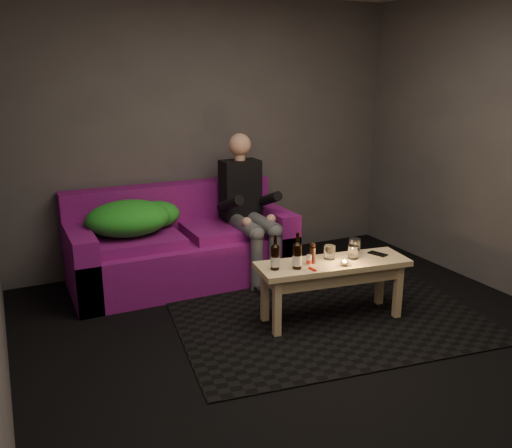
{
  "coord_description": "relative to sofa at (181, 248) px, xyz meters",
  "views": [
    {
      "loc": [
        -1.91,
        -2.78,
        1.88
      ],
      "look_at": [
        0.04,
        1.28,
        0.61
      ],
      "focal_mm": 38.0,
      "sensor_mm": 36.0,
      "label": 1
    }
  ],
  "objects": [
    {
      "name": "person",
      "position": [
        0.61,
        -0.16,
        0.38
      ],
      "size": [
        0.36,
        0.83,
        1.34
      ],
      "color": "black",
      "rests_on": "sofa"
    },
    {
      "name": "smartphone",
      "position": [
        1.2,
        -1.35,
        0.18
      ],
      "size": [
        0.12,
        0.17,
        0.01
      ],
      "primitive_type": "cube",
      "rotation": [
        0.0,
        0.0,
        0.35
      ],
      "color": "black",
      "rests_on": "coffee_table"
    },
    {
      "name": "salt_shaker",
      "position": [
        0.58,
        -1.33,
        0.21
      ],
      "size": [
        0.04,
        0.04,
        0.08
      ],
      "primitive_type": "cylinder",
      "rotation": [
        0.0,
        0.0,
        -0.09
      ],
      "color": "silver",
      "rests_on": "coffee_table"
    },
    {
      "name": "room",
      "position": [
        0.47,
        -1.35,
        1.33
      ],
      "size": [
        4.5,
        4.5,
        4.5
      ],
      "color": "silver",
      "rests_on": "ground"
    },
    {
      "name": "pepper_mill",
      "position": [
        0.63,
        -1.3,
        0.23
      ],
      "size": [
        0.06,
        0.06,
        0.12
      ],
      "primitive_type": "cylinder",
      "rotation": [
        0.0,
        0.0,
        -0.33
      ],
      "color": "black",
      "rests_on": "coffee_table"
    },
    {
      "name": "sofa",
      "position": [
        0.0,
        0.0,
        0.0
      ],
      "size": [
        2.0,
        0.9,
        0.86
      ],
      "color": "#740F70",
      "rests_on": "floor"
    },
    {
      "name": "green_blanket",
      "position": [
        -0.43,
        -0.01,
        0.34
      ],
      "size": [
        0.88,
        0.6,
        0.3
      ],
      "color": "#288919",
      "rests_on": "sofa"
    },
    {
      "name": "tumbler_front",
      "position": [
        0.97,
        -1.35,
        0.22
      ],
      "size": [
        0.11,
        0.11,
        0.1
      ],
      "primitive_type": "cylinder",
      "rotation": [
        0.0,
        0.0,
        0.37
      ],
      "color": "white",
      "rests_on": "coffee_table"
    },
    {
      "name": "coffee_table",
      "position": [
        0.79,
        -1.33,
        0.09
      ],
      "size": [
        1.22,
        0.53,
        0.48
      ],
      "rotation": [
        0.0,
        0.0,
        -0.13
      ],
      "color": "#DCC380",
      "rests_on": "rug"
    },
    {
      "name": "red_lighter",
      "position": [
        0.55,
        -1.43,
        0.18
      ],
      "size": [
        0.03,
        0.08,
        0.01
      ],
      "primitive_type": "cube",
      "rotation": [
        0.0,
        0.0,
        0.09
      ],
      "color": "red",
      "rests_on": "coffee_table"
    },
    {
      "name": "rug",
      "position": [
        0.79,
        -1.28,
        -0.31
      ],
      "size": [
        2.57,
        2.01,
        0.01
      ],
      "primitive_type": "cube",
      "rotation": [
        0.0,
        0.0,
        -0.13
      ],
      "color": "black",
      "rests_on": "floor"
    },
    {
      "name": "steel_cup",
      "position": [
        1.04,
        -1.26,
        0.24
      ],
      "size": [
        0.12,
        0.12,
        0.13
      ],
      "primitive_type": "cylinder",
      "rotation": [
        0.0,
        0.0,
        0.34
      ],
      "color": "silver",
      "rests_on": "coffee_table"
    },
    {
      "name": "tealight",
      "position": [
        0.82,
        -1.45,
        0.19
      ],
      "size": [
        0.06,
        0.06,
        0.04
      ],
      "color": "white",
      "rests_on": "coffee_table"
    },
    {
      "name": "tumbler_back",
      "position": [
        0.8,
        -1.27,
        0.23
      ],
      "size": [
        0.11,
        0.11,
        0.11
      ],
      "primitive_type": "cylinder",
      "rotation": [
        0.0,
        0.0,
        0.32
      ],
      "color": "white",
      "rests_on": "coffee_table"
    },
    {
      "name": "floor",
      "position": [
        0.47,
        -1.82,
        -0.31
      ],
      "size": [
        4.5,
        4.5,
        0.0
      ],
      "primitive_type": "plane",
      "color": "black",
      "rests_on": "ground"
    },
    {
      "name": "beer_bottle_a",
      "position": [
        0.31,
        -1.3,
        0.27
      ],
      "size": [
        0.07,
        0.07,
        0.26
      ],
      "color": "black",
      "rests_on": "coffee_table"
    },
    {
      "name": "beer_bottle_b",
      "position": [
        0.46,
        -1.35,
        0.27
      ],
      "size": [
        0.07,
        0.07,
        0.27
      ],
      "color": "black",
      "rests_on": "coffee_table"
    }
  ]
}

